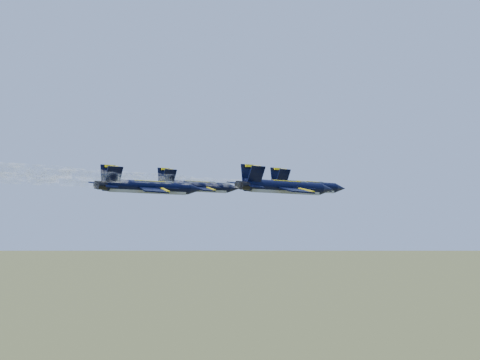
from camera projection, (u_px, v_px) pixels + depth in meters
The scene contains 4 objects.
jet_lead at pixel (307, 186), 110.44m from camera, with size 12.32×16.77×3.70m.
jet_left at pixel (197, 186), 111.66m from camera, with size 12.32×16.77×3.70m.
jet_right at pixel (286, 187), 91.23m from camera, with size 12.32×16.77×3.70m.
jet_slot at pixel (149, 187), 93.12m from camera, with size 12.32×16.77×3.70m.
Camera 1 is at (50.56, -86.13, 101.03)m, focal length 50.00 mm.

